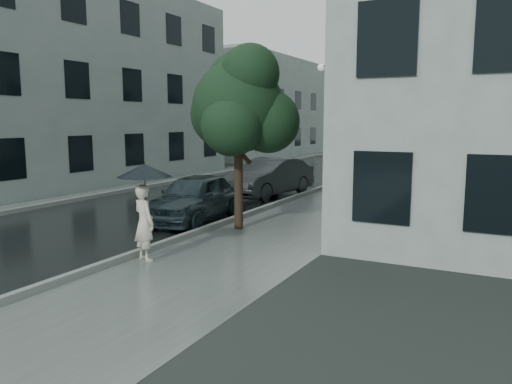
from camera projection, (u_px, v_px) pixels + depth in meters
The scene contains 15 objects.
ground at pixel (209, 260), 10.74m from camera, with size 120.00×120.00×0.00m, color black.
sidewalk at pixel (366, 191), 21.20m from camera, with size 3.50×60.00×0.01m, color slate.
kerb_near at pixel (325, 187), 22.01m from camera, with size 0.15×60.00×0.15m, color slate.
asphalt_road at pixel (255, 184), 23.60m from camera, with size 6.85×60.00×0.00m, color black.
kerb_far at pixel (193, 178), 25.17m from camera, with size 0.15×60.00×0.15m, color slate.
sidewalk_far at pixel (178, 179), 25.59m from camera, with size 1.70×60.00×0.01m, color #4C5451.
building_near at pixel (512, 89), 24.81m from camera, with size 7.02×36.00×9.00m.
building_far_a at pixel (51, 82), 23.32m from camera, with size 7.02×20.00×9.50m.
building_far_b at pixel (261, 108), 42.81m from camera, with size 7.02×18.00×8.00m.
pedestrian at pixel (144, 223), 10.58m from camera, with size 0.60×0.39×1.64m, color beige.
umbrella at pixel (145, 170), 10.41m from camera, with size 1.48×1.48×1.20m.
street_tree at pixel (240, 106), 13.41m from camera, with size 3.22×2.92×4.94m.
lamp_post at pixel (328, 118), 21.87m from camera, with size 0.84×0.36×5.42m.
car_near at pixel (195, 197), 14.81m from camera, with size 1.66×4.12×1.40m, color #1B282D.
car_far at pixel (269, 177), 19.62m from camera, with size 1.57×4.50×1.48m, color black.
Camera 1 is at (5.64, -8.82, 2.99)m, focal length 35.00 mm.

